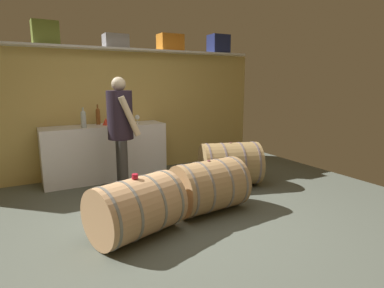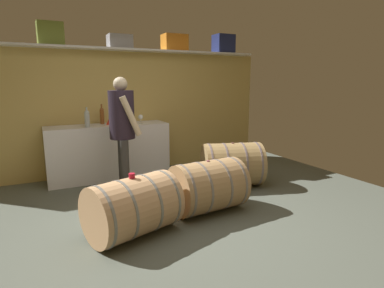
# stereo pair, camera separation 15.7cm
# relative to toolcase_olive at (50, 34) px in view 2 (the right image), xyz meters

# --- Properties ---
(ground_plane) EXTENTS (6.63, 8.06, 0.02)m
(ground_plane) POSITION_rel_toolcase_olive_xyz_m (1.02, -1.67, -2.29)
(ground_plane) COLOR #555C51
(back_wall_panel) EXTENTS (5.43, 0.10, 2.07)m
(back_wall_panel) POSITION_rel_toolcase_olive_xyz_m (1.02, 0.15, -1.24)
(back_wall_panel) COLOR tan
(back_wall_panel) RESTS_ON ground
(high_shelf_board) EXTENTS (5.00, 0.40, 0.03)m
(high_shelf_board) POSITION_rel_toolcase_olive_xyz_m (1.02, 0.00, -0.19)
(high_shelf_board) COLOR silver
(high_shelf_board) RESTS_ON back_wall_panel
(toolcase_olive) EXTENTS (0.38, 0.23, 0.34)m
(toolcase_olive) POSITION_rel_toolcase_olive_xyz_m (0.00, 0.00, 0.00)
(toolcase_olive) COLOR olive
(toolcase_olive) RESTS_ON high_shelf_board
(toolcase_grey) EXTENTS (0.38, 0.28, 0.22)m
(toolcase_grey) POSITION_rel_toolcase_olive_xyz_m (1.03, 0.00, -0.06)
(toolcase_grey) COLOR #929398
(toolcase_grey) RESTS_ON high_shelf_board
(toolcase_orange) EXTENTS (0.42, 0.29, 0.28)m
(toolcase_orange) POSITION_rel_toolcase_olive_xyz_m (2.00, 0.00, -0.03)
(toolcase_orange) COLOR orange
(toolcase_orange) RESTS_ON high_shelf_board
(toolcase_navy) EXTENTS (0.36, 0.30, 0.34)m
(toolcase_navy) POSITION_rel_toolcase_olive_xyz_m (3.01, 0.00, -0.00)
(toolcase_navy) COLOR navy
(toolcase_navy) RESTS_ON high_shelf_board
(work_cabinet) EXTENTS (1.93, 0.53, 0.89)m
(work_cabinet) POSITION_rel_toolcase_olive_xyz_m (0.73, -0.18, -1.83)
(work_cabinet) COLOR silver
(work_cabinet) RESTS_ON ground
(wine_bottle_clear) EXTENTS (0.08, 0.08, 0.31)m
(wine_bottle_clear) POSITION_rel_toolcase_olive_xyz_m (0.40, -0.31, -1.25)
(wine_bottle_clear) COLOR #AFBBB9
(wine_bottle_clear) RESTS_ON work_cabinet
(wine_bottle_amber) EXTENTS (0.07, 0.07, 0.33)m
(wine_bottle_amber) POSITION_rel_toolcase_olive_xyz_m (0.68, -0.04, -1.24)
(wine_bottle_amber) COLOR brown
(wine_bottle_amber) RESTS_ON work_cabinet
(wine_glass) EXTENTS (0.08, 0.08, 0.15)m
(wine_glass) POSITION_rel_toolcase_olive_xyz_m (1.26, -0.28, -1.28)
(wine_glass) COLOR white
(wine_glass) RESTS_ON work_cabinet
(red_funnel) EXTENTS (0.11, 0.11, 0.11)m
(red_funnel) POSITION_rel_toolcase_olive_xyz_m (0.77, -0.17, -1.33)
(red_funnel) COLOR red
(red_funnel) RESTS_ON work_cabinet
(wine_barrel_near) EXTENTS (1.04, 0.85, 0.63)m
(wine_barrel_near) POSITION_rel_toolcase_olive_xyz_m (0.52, -2.32, -1.97)
(wine_barrel_near) COLOR tan
(wine_barrel_near) RESTS_ON ground
(wine_barrel_far) EXTENTS (1.03, 0.89, 0.67)m
(wine_barrel_far) POSITION_rel_toolcase_olive_xyz_m (2.33, -1.42, -1.94)
(wine_barrel_far) COLOR #A1824F
(wine_barrel_far) RESTS_ON ground
(wine_barrel_flank) EXTENTS (0.90, 0.69, 0.64)m
(wine_barrel_flank) POSITION_rel_toolcase_olive_xyz_m (1.52, -2.11, -1.96)
(wine_barrel_flank) COLOR #AB8355
(wine_barrel_flank) RESTS_ON ground
(tasting_cup) EXTENTS (0.06, 0.06, 0.05)m
(tasting_cup) POSITION_rel_toolcase_olive_xyz_m (0.52, -2.32, -1.63)
(tasting_cup) COLOR red
(tasting_cup) RESTS_ON wine_barrel_near
(winemaker_pouring) EXTENTS (0.43, 0.51, 1.64)m
(winemaker_pouring) POSITION_rel_toolcase_olive_xyz_m (0.77, -1.02, -1.27)
(winemaker_pouring) COLOR #323231
(winemaker_pouring) RESTS_ON ground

